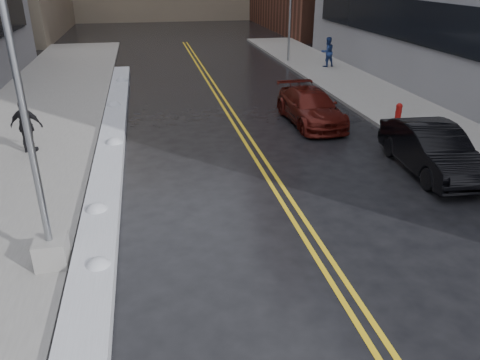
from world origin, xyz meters
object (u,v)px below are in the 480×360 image
pedestrian_east (327,52)px  car_black (432,149)px  pedestrian_d (27,126)px  car_maroon (311,107)px  lamppost (34,160)px  fire_hydrant (399,111)px  traffic_signal (290,10)px

pedestrian_east → car_black: size_ratio=0.40×
pedestrian_d → pedestrian_east: 19.73m
pedestrian_east → car_maroon: size_ratio=0.39×
car_maroon → lamppost: bearing=-135.8°
pedestrian_d → fire_hydrant: bearing=-164.4°
traffic_signal → car_black: size_ratio=1.31×
traffic_signal → pedestrian_d: size_ratio=3.26×
fire_hydrant → traffic_signal: size_ratio=0.12×
pedestrian_d → car_maroon: (10.61, 1.69, -0.39)m
fire_hydrant → pedestrian_east: (1.29, 11.50, 0.51)m
pedestrian_east → car_black: pedestrian_east is taller
fire_hydrant → car_maroon: size_ratio=0.16×
fire_hydrant → car_maroon: bearing=166.2°
car_black → car_maroon: 5.95m
lamppost → fire_hydrant: lamppost is taller
car_black → fire_hydrant: bearing=76.4°
lamppost → traffic_signal: 24.98m
fire_hydrant → car_maroon: (-3.50, 0.86, 0.13)m
pedestrian_d → car_maroon: pedestrian_d is taller
pedestrian_east → traffic_signal: bearing=-65.8°
lamppost → traffic_signal: lamppost is taller
traffic_signal → car_black: (-1.00, -18.74, -2.65)m
fire_hydrant → car_black: bearing=-107.5°
traffic_signal → pedestrian_east: (1.79, -2.50, -2.34)m
lamppost → pedestrian_east: 23.81m
traffic_signal → pedestrian_d: traffic_signal is taller
traffic_signal → pedestrian_east: 3.87m
pedestrian_d → car_black: 13.20m
pedestrian_east → car_maroon: bearing=54.3°
car_maroon → pedestrian_d: bearing=-171.9°
car_maroon → pedestrian_east: bearing=64.8°
traffic_signal → lamppost: bearing=-118.2°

